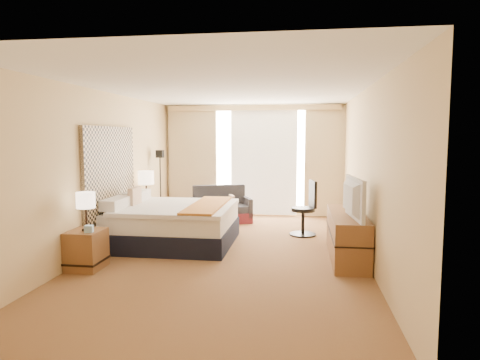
# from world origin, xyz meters

# --- Properties ---
(floor) EXTENTS (4.20, 7.00, 0.02)m
(floor) POSITION_xyz_m (0.00, 0.00, 0.00)
(floor) COLOR #4F2216
(floor) RESTS_ON ground
(ceiling) EXTENTS (4.20, 7.00, 0.02)m
(ceiling) POSITION_xyz_m (0.00, 0.00, 2.60)
(ceiling) COLOR white
(ceiling) RESTS_ON wall_back
(wall_back) EXTENTS (4.20, 0.02, 2.60)m
(wall_back) POSITION_xyz_m (0.00, 3.50, 1.30)
(wall_back) COLOR #DDBD86
(wall_back) RESTS_ON ground
(wall_front) EXTENTS (4.20, 0.02, 2.60)m
(wall_front) POSITION_xyz_m (0.00, -3.50, 1.30)
(wall_front) COLOR #DDBD86
(wall_front) RESTS_ON ground
(wall_left) EXTENTS (0.02, 7.00, 2.60)m
(wall_left) POSITION_xyz_m (-2.10, 0.00, 1.30)
(wall_left) COLOR #DDBD86
(wall_left) RESTS_ON ground
(wall_right) EXTENTS (0.02, 7.00, 2.60)m
(wall_right) POSITION_xyz_m (2.10, 0.00, 1.30)
(wall_right) COLOR #DDBD86
(wall_right) RESTS_ON ground
(headboard) EXTENTS (0.06, 1.85, 1.50)m
(headboard) POSITION_xyz_m (-2.06, 0.20, 1.28)
(headboard) COLOR black
(headboard) RESTS_ON wall_left
(nightstand_left) EXTENTS (0.45, 0.52, 0.55)m
(nightstand_left) POSITION_xyz_m (-1.87, -1.05, 0.28)
(nightstand_left) COLOR brown
(nightstand_left) RESTS_ON floor
(nightstand_right) EXTENTS (0.45, 0.52, 0.55)m
(nightstand_right) POSITION_xyz_m (-1.87, 1.45, 0.28)
(nightstand_right) COLOR brown
(nightstand_right) RESTS_ON floor
(media_dresser) EXTENTS (0.50, 1.80, 0.70)m
(media_dresser) POSITION_xyz_m (1.83, 0.00, 0.35)
(media_dresser) COLOR brown
(media_dresser) RESTS_ON floor
(window) EXTENTS (2.30, 0.02, 2.30)m
(window) POSITION_xyz_m (0.25, 3.47, 1.32)
(window) COLOR white
(window) RESTS_ON wall_back
(curtains) EXTENTS (4.12, 0.19, 2.56)m
(curtains) POSITION_xyz_m (-0.00, 3.39, 1.41)
(curtains) COLOR #CBB68F
(curtains) RESTS_ON floor
(bed) EXTENTS (2.02, 1.85, 0.98)m
(bed) POSITION_xyz_m (-1.06, 0.48, 0.36)
(bed) COLOR black
(bed) RESTS_ON floor
(loveseat) EXTENTS (1.42, 1.08, 0.79)m
(loveseat) POSITION_xyz_m (-0.60, 2.49, 0.26)
(loveseat) COLOR maroon
(loveseat) RESTS_ON floor
(floor_lamp) EXTENTS (0.20, 0.20, 1.57)m
(floor_lamp) POSITION_xyz_m (-1.90, 2.30, 1.11)
(floor_lamp) COLOR black
(floor_lamp) RESTS_ON floor
(desk_chair) EXTENTS (0.50, 0.50, 1.04)m
(desk_chair) POSITION_xyz_m (1.22, 1.48, 0.46)
(desk_chair) COLOR black
(desk_chair) RESTS_ON floor
(lamp_left) EXTENTS (0.26, 0.26, 0.55)m
(lamp_left) POSITION_xyz_m (-1.84, -1.07, 0.97)
(lamp_left) COLOR black
(lamp_left) RESTS_ON nightstand_left
(lamp_right) EXTENTS (0.30, 0.30, 0.64)m
(lamp_right) POSITION_xyz_m (-1.89, 1.40, 1.05)
(lamp_right) COLOR black
(lamp_right) RESTS_ON nightstand_right
(tissue_box) EXTENTS (0.13, 0.13, 0.10)m
(tissue_box) POSITION_xyz_m (-1.76, -1.16, 0.60)
(tissue_box) COLOR #91BBE1
(tissue_box) RESTS_ON nightstand_left
(telephone) EXTENTS (0.19, 0.16, 0.07)m
(telephone) POSITION_xyz_m (-1.87, 1.31, 0.58)
(telephone) COLOR black
(telephone) RESTS_ON nightstand_right
(television) EXTENTS (0.24, 1.03, 0.59)m
(television) POSITION_xyz_m (1.78, -0.40, 0.99)
(television) COLOR black
(television) RESTS_ON media_dresser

